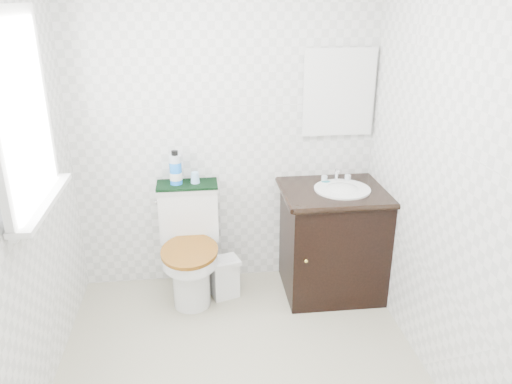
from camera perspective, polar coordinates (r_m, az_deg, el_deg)
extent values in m
plane|color=#B1AB8E|center=(3.11, -1.48, -20.71)|extent=(2.40, 2.40, 0.00)
plane|color=white|center=(3.62, -3.54, 7.17)|extent=(2.40, 0.00, 2.40)
plane|color=white|center=(1.43, 2.98, -17.14)|extent=(2.40, 0.00, 2.40)
plane|color=white|center=(2.62, -26.43, -0.74)|extent=(0.00, 2.40, 2.40)
plane|color=white|center=(2.79, 21.38, 1.32)|extent=(0.00, 2.40, 2.40)
cube|color=white|center=(2.74, -25.45, 8.04)|extent=(0.02, 0.70, 0.90)
cube|color=silver|center=(3.68, 9.43, 11.16)|extent=(0.50, 0.02, 0.60)
cylinder|color=white|center=(3.65, -7.41, -9.91)|extent=(0.26, 0.26, 0.40)
cube|color=white|center=(3.86, -7.42, -7.99)|extent=(0.26, 0.28, 0.40)
cube|color=white|center=(3.70, -7.71, -2.51)|extent=(0.43, 0.18, 0.38)
cube|color=white|center=(3.62, -7.87, 0.48)|extent=(0.45, 0.20, 0.03)
cylinder|color=white|center=(3.51, -7.57, -7.43)|extent=(0.38, 0.38, 0.08)
cylinder|color=brown|center=(3.49, -7.61, -6.70)|extent=(0.42, 0.42, 0.03)
cube|color=black|center=(3.75, 8.84, -5.74)|extent=(0.72, 0.61, 0.78)
cube|color=black|center=(3.59, 9.21, 0.10)|extent=(0.76, 0.65, 0.04)
cylinder|color=white|center=(3.56, 9.82, 0.32)|extent=(0.40, 0.40, 0.01)
ellipsoid|color=white|center=(3.58, 9.77, -0.50)|extent=(0.34, 0.34, 0.17)
cylinder|color=silver|center=(3.69, 9.17, 1.87)|extent=(0.02, 0.02, 0.10)
cube|color=white|center=(3.76, -3.60, -9.93)|extent=(0.22, 0.19, 0.27)
cube|color=white|center=(3.68, -3.66, -7.91)|extent=(0.25, 0.22, 0.03)
cube|color=black|center=(3.62, -7.89, 0.84)|extent=(0.44, 0.22, 0.02)
cylinder|color=#1C78EF|center=(3.59, -9.15, 2.14)|extent=(0.09, 0.09, 0.16)
cylinder|color=silver|center=(3.56, -9.25, 3.78)|extent=(0.09, 0.09, 0.05)
cylinder|color=black|center=(3.54, -9.29, 4.44)|extent=(0.05, 0.05, 0.03)
cone|color=#98CEF9|center=(3.60, -6.98, 1.65)|extent=(0.06, 0.06, 0.08)
ellipsoid|color=#186976|center=(3.67, 7.98, 1.17)|extent=(0.08, 0.05, 0.02)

